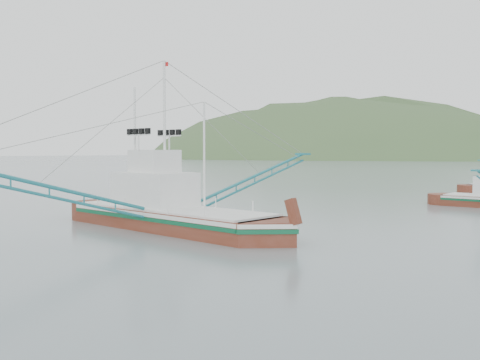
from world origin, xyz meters
The scene contains 3 objects.
ground centered at (0.00, 0.00, 0.00)m, with size 1200.00×1200.00×0.00m, color slate.
main_boat centered at (-2.48, 1.15, 1.76)m, with size 17.09×30.37×12.31m.
headland_left centered at (-180.00, 360.00, 0.00)m, with size 448.00×308.00×210.00m, color #3B572D.
Camera 1 is at (23.80, -24.40, 5.26)m, focal length 40.00 mm.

